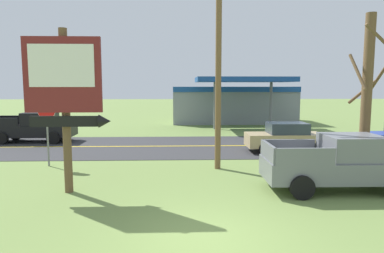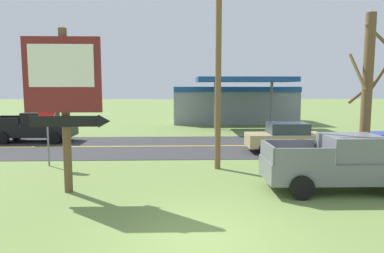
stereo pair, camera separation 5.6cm
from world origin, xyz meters
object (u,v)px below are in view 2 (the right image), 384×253
stop_sign (47,122)px  car_tan_mid_lane (285,137)px  pickup_black_on_road (35,127)px  utility_pole (218,52)px  bare_tree (367,94)px  pickup_grey_parked_on_lawn (340,164)px  motel_sign (65,89)px  gas_station (233,103)px

stop_sign → car_tan_mid_lane: stop_sign is taller
stop_sign → pickup_black_on_road: (-3.48, 7.07, -1.06)m
pickup_black_on_road → car_tan_mid_lane: 15.88m
utility_pole → car_tan_mid_lane: (4.19, 3.82, -4.28)m
bare_tree → pickup_black_on_road: bearing=151.1°
stop_sign → bare_tree: 13.75m
pickup_grey_parked_on_lawn → car_tan_mid_lane: size_ratio=1.24×
motel_sign → car_tan_mid_lane: size_ratio=1.33×
pickup_grey_parked_on_lawn → car_tan_mid_lane: bearing=88.2°
utility_pole → pickup_grey_parked_on_lawn: bearing=-40.7°
stop_sign → bare_tree: (13.49, -2.30, 1.33)m
pickup_black_on_road → car_tan_mid_lane: size_ratio=1.24×
utility_pole → pickup_grey_parked_on_lawn: size_ratio=1.84×
pickup_black_on_road → pickup_grey_parked_on_lawn: bearing=-36.5°
bare_tree → gas_station: bearing=95.4°
motel_sign → utility_pole: size_ratio=0.58×
car_tan_mid_lane → pickup_grey_parked_on_lawn: bearing=-91.8°
pickup_black_on_road → car_tan_mid_lane: bearing=-14.6°
motel_sign → pickup_grey_parked_on_lawn: size_ratio=1.07×
gas_station → utility_pole: bearing=-100.6°
utility_pole → pickup_black_on_road: size_ratio=1.84×
pickup_grey_parked_on_lawn → stop_sign: bearing=160.4°
utility_pole → gas_station: bearing=79.4°
stop_sign → pickup_grey_parked_on_lawn: (11.66, -4.15, -1.06)m
gas_station → pickup_grey_parked_on_lawn: 23.42m
pickup_grey_parked_on_lawn → pickup_black_on_road: bearing=143.5°
bare_tree → pickup_grey_parked_on_lawn: bearing=-134.6°
pickup_grey_parked_on_lawn → pickup_black_on_road: same height
motel_sign → utility_pole: bearing=31.9°
bare_tree → car_tan_mid_lane: (-1.60, 5.37, -2.52)m
motel_sign → gas_station: size_ratio=0.46×
stop_sign → pickup_black_on_road: 7.96m
utility_pole → bare_tree: size_ratio=1.48×
stop_sign → car_tan_mid_lane: size_ratio=0.70×
pickup_black_on_road → utility_pole: bearing=-35.0°
bare_tree → stop_sign: bearing=170.3°
bare_tree → motel_sign: bearing=-170.6°
utility_pole → pickup_grey_parked_on_lawn: (3.96, -3.40, -4.14)m
stop_sign → gas_station: gas_station is taller
bare_tree → gas_station: (-2.05, 21.55, -1.41)m
motel_sign → car_tan_mid_lane: (9.67, 7.23, -2.74)m
stop_sign → utility_pole: (7.71, -0.74, 3.08)m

